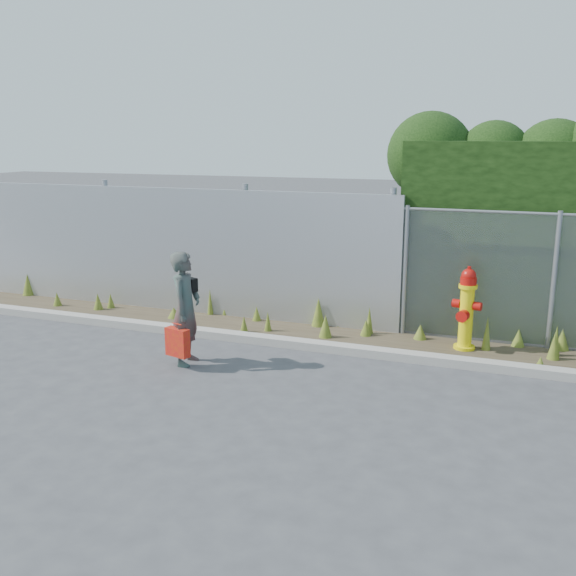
{
  "coord_description": "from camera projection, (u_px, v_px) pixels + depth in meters",
  "views": [
    {
      "loc": [
        2.73,
        -6.79,
        3.07
      ],
      "look_at": [
        -0.3,
        1.4,
        1.0
      ],
      "focal_mm": 40.0,
      "sensor_mm": 36.0,
      "label": 1
    }
  ],
  "objects": [
    {
      "name": "curb",
      "position": [
        316.0,
        346.0,
        9.45
      ],
      "size": [
        16.0,
        0.22,
        0.12
      ],
      "primitive_type": "cube",
      "color": "gray",
      "rests_on": "ground"
    },
    {
      "name": "fire_hydrant",
      "position": [
        466.0,
        310.0,
        9.31
      ],
      "size": [
        0.42,
        0.38,
        1.26
      ],
      "rotation": [
        0.0,
        0.0,
        -0.23
      ],
      "color": "yellow",
      "rests_on": "ground"
    },
    {
      "name": "ground",
      "position": [
        271.0,
        394.0,
        7.82
      ],
      "size": [
        80.0,
        80.0,
        0.0
      ],
      "primitive_type": "plane",
      "color": "#3D3D40",
      "rests_on": "ground"
    },
    {
      "name": "corrugated_fence",
      "position": [
        164.0,
        250.0,
        11.41
      ],
      "size": [
        8.5,
        0.21,
        2.3
      ],
      "color": "#B2B4BA",
      "rests_on": "ground"
    },
    {
      "name": "black_shoulder_bag",
      "position": [
        189.0,
        284.0,
        8.82
      ],
      "size": [
        0.25,
        0.1,
        0.19
      ],
      "rotation": [
        0.0,
        0.0,
        -0.42
      ],
      "color": "black"
    },
    {
      "name": "woman",
      "position": [
        186.0,
        308.0,
        8.73
      ],
      "size": [
        0.44,
        0.61,
        1.57
      ],
      "primitive_type": "imported",
      "rotation": [
        0.0,
        0.0,
        1.68
      ],
      "color": "#10695C",
      "rests_on": "ground"
    },
    {
      "name": "weed_strip",
      "position": [
        407.0,
        336.0,
        9.69
      ],
      "size": [
        16.0,
        1.31,
        0.53
      ],
      "color": "#403424",
      "rests_on": "ground"
    },
    {
      "name": "red_tote_bag",
      "position": [
        178.0,
        342.0,
        8.63
      ],
      "size": [
        0.35,
        0.13,
        0.46
      ],
      "rotation": [
        0.0,
        0.0,
        -0.26
      ],
      "color": "#C3380B"
    }
  ]
}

